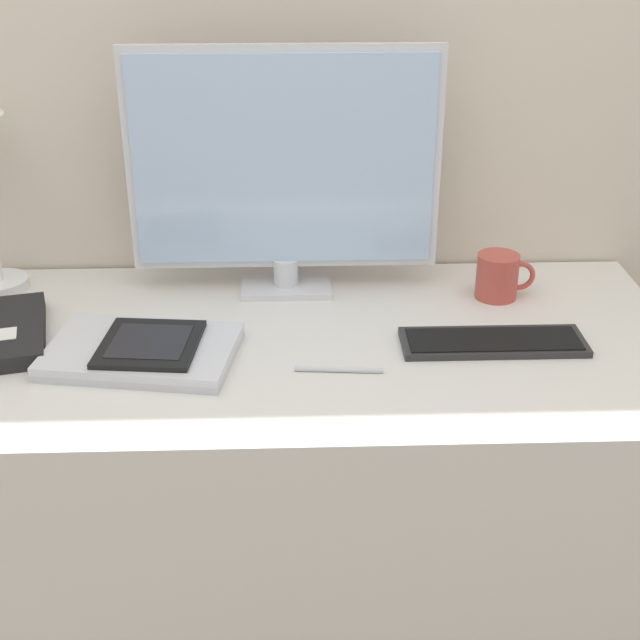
% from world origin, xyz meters
% --- Properties ---
extents(wall_back, '(3.60, 0.05, 2.40)m').
position_xyz_m(wall_back, '(0.00, 0.58, 1.20)').
color(wall_back, beige).
rests_on(wall_back, ground_plane).
extents(desk, '(1.40, 0.66, 0.73)m').
position_xyz_m(desk, '(0.00, 0.21, 0.36)').
color(desk, silver).
rests_on(desk, ground_plane).
extents(monitor, '(0.58, 0.11, 0.46)m').
position_xyz_m(monitor, '(0.01, 0.43, 0.97)').
color(monitor, silver).
rests_on(monitor, desk).
extents(keyboard, '(0.31, 0.11, 0.01)m').
position_xyz_m(keyboard, '(0.36, 0.18, 0.74)').
color(keyboard, '#282828').
rests_on(keyboard, desk).
extents(laptop, '(0.34, 0.25, 0.03)m').
position_xyz_m(laptop, '(-0.23, 0.16, 0.74)').
color(laptop, '#BCBCC1').
rests_on(laptop, desk).
extents(ereader, '(0.17, 0.18, 0.01)m').
position_xyz_m(ereader, '(-0.22, 0.15, 0.76)').
color(ereader, black).
rests_on(ereader, laptop).
extents(coffee_mug, '(0.11, 0.08, 0.09)m').
position_xyz_m(coffee_mug, '(0.41, 0.38, 0.77)').
color(coffee_mug, '#B7473D').
rests_on(coffee_mug, desk).
extents(pen, '(0.14, 0.02, 0.01)m').
position_xyz_m(pen, '(0.09, 0.10, 0.73)').
color(pen, silver).
rests_on(pen, desk).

